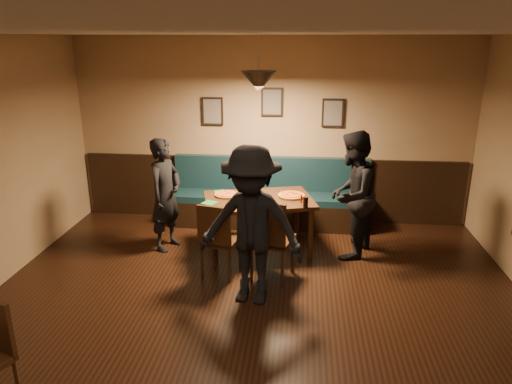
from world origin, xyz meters
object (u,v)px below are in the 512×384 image
(diner_left, at_px, (166,195))
(tabasco_bottle, at_px, (301,198))
(dining_table, at_px, (259,225))
(chair_near_left, at_px, (221,238))
(soda_glass, at_px, (306,202))
(chair_near_right, at_px, (273,238))
(diner_front, at_px, (251,227))
(diner_right, at_px, (352,195))
(booth_bench, at_px, (270,194))

(diner_left, relative_size, tabasco_bottle, 13.35)
(dining_table, bearing_deg, tabasco_bottle, -25.01)
(chair_near_left, distance_m, soda_glass, 1.14)
(chair_near_right, xyz_separation_m, diner_front, (-0.20, -0.55, 0.36))
(diner_left, distance_m, diner_front, 1.80)
(chair_near_left, distance_m, diner_right, 1.77)
(diner_left, relative_size, diner_right, 0.92)
(booth_bench, xyz_separation_m, dining_table, (-0.08, -0.94, -0.13))
(booth_bench, distance_m, chair_near_left, 1.71)
(diner_front, distance_m, tabasco_bottle, 1.29)
(diner_left, bearing_deg, diner_front, -114.14)
(chair_near_right, bearing_deg, chair_near_left, -165.91)
(chair_near_left, bearing_deg, tabasco_bottle, 45.42)
(booth_bench, height_order, chair_near_right, chair_near_right)
(dining_table, bearing_deg, chair_near_right, -87.07)
(booth_bench, distance_m, diner_right, 1.50)
(dining_table, xyz_separation_m, tabasco_bottle, (0.56, -0.10, 0.43))
(booth_bench, bearing_deg, dining_table, -95.13)
(diner_front, distance_m, soda_glass, 1.15)
(chair_near_left, bearing_deg, chair_near_right, 10.53)
(chair_near_right, height_order, soda_glass, chair_near_right)
(diner_left, bearing_deg, chair_near_left, -108.39)
(diner_front, height_order, tabasco_bottle, diner_front)
(tabasco_bottle, bearing_deg, diner_right, 7.88)
(chair_near_right, relative_size, diner_right, 0.61)
(chair_near_left, relative_size, diner_right, 0.56)
(chair_near_right, relative_size, diner_left, 0.67)
(dining_table, height_order, chair_near_right, chair_near_right)
(diner_right, bearing_deg, diner_left, -65.65)
(diner_right, distance_m, soda_glass, 0.65)
(booth_bench, bearing_deg, soda_glass, -66.70)
(chair_near_right, height_order, diner_left, diner_left)
(dining_table, distance_m, chair_near_right, 0.78)
(tabasco_bottle, bearing_deg, chair_near_left, -147.60)
(chair_near_right, distance_m, diner_right, 1.25)
(booth_bench, height_order, dining_table, booth_bench)
(soda_glass, height_order, tabasco_bottle, soda_glass)
(soda_glass, bearing_deg, diner_front, -120.04)
(soda_glass, bearing_deg, tabasco_bottle, 106.41)
(chair_near_right, height_order, tabasco_bottle, chair_near_right)
(chair_near_right, bearing_deg, soda_glass, 66.26)
(diner_front, bearing_deg, chair_near_right, 81.29)
(booth_bench, bearing_deg, diner_right, -40.41)
(dining_table, height_order, tabasco_bottle, tabasco_bottle)
(dining_table, relative_size, diner_right, 0.84)
(diner_right, distance_m, diner_front, 1.72)
(diner_right, bearing_deg, chair_near_right, -29.20)
(diner_right, relative_size, soda_glass, 11.92)
(diner_front, bearing_deg, dining_table, 102.80)
(chair_near_left, xyz_separation_m, soda_glass, (1.00, 0.42, 0.35))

